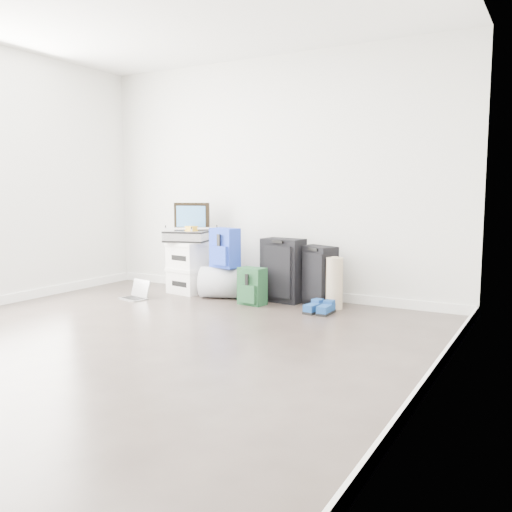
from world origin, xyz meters
The scene contains 14 objects.
ground centered at (0.00, 0.00, 0.00)m, with size 5.00×5.00×0.00m, color #372D28.
room_envelope centered at (0.00, 0.02, 1.72)m, with size 4.52×5.02×2.71m.
boxes_stack centered at (-0.92, 2.10, 0.31)m, with size 0.47×0.41×0.61m.
briefcase centered at (-0.92, 2.10, 0.68)m, with size 0.47×0.35×0.14m, color #B2B2B7.
painting centered at (-0.92, 2.20, 0.90)m, with size 0.42×0.17×0.32m.
drone centered at (-0.84, 2.08, 0.77)m, with size 0.51×0.51×0.05m.
duffel_bag centered at (-0.36, 2.07, 0.18)m, with size 0.35×0.35×0.57m, color gray.
blue_backpack centered at (-0.36, 2.04, 0.57)m, with size 0.34×0.28×0.44m.
large_suitcase centered at (0.28, 2.21, 0.35)m, with size 0.47×0.33×0.69m.
green_backpack centered at (0.07, 1.89, 0.19)m, with size 0.30×0.24×0.40m.
carry_on centered at (0.67, 2.25, 0.31)m, with size 0.46×0.39×0.62m.
shoes centered at (0.86, 1.87, 0.05)m, with size 0.25×0.29×0.09m.
rolled_rug centered at (0.90, 2.14, 0.26)m, with size 0.17×0.17×0.53m, color tan.
laptop centered at (-1.22, 1.53, 0.05)m, with size 0.34×0.28×0.21m.
Camera 1 is at (2.89, -3.01, 1.20)m, focal length 38.00 mm.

